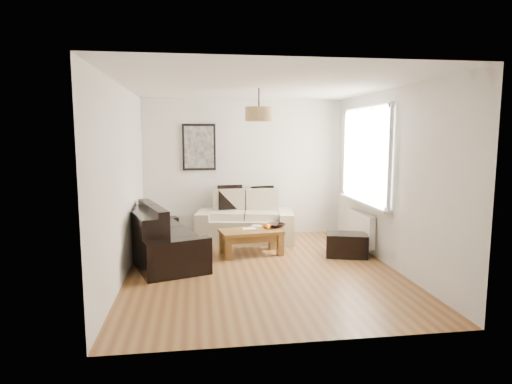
{
  "coord_description": "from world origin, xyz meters",
  "views": [
    {
      "loc": [
        -0.93,
        -5.99,
        1.94
      ],
      "look_at": [
        0.0,
        0.6,
        1.05
      ],
      "focal_mm": 30.36,
      "sensor_mm": 36.0,
      "label": 1
    }
  ],
  "objects": [
    {
      "name": "cushion_left",
      "position": [
        -0.29,
        1.99,
        0.77
      ],
      "size": [
        0.47,
        0.18,
        0.46
      ],
      "primitive_type": "cube",
      "rotation": [
        0.0,
        0.0,
        0.1
      ],
      "color": "black",
      "rests_on": "loveseat_cream"
    },
    {
      "name": "radiator",
      "position": [
        1.82,
        0.8,
        0.38
      ],
      "size": [
        0.1,
        0.9,
        0.52
      ],
      "primitive_type": "cube",
      "color": "white",
      "rests_on": "wall_right"
    },
    {
      "name": "window_bay",
      "position": [
        1.86,
        0.8,
        1.6
      ],
      "size": [
        0.14,
        1.9,
        1.6
      ],
      "primitive_type": null,
      "color": "white",
      "rests_on": "wall_right"
    },
    {
      "name": "ottoman",
      "position": [
        1.45,
        0.48,
        0.18
      ],
      "size": [
        0.74,
        0.59,
        0.37
      ],
      "primitive_type": "cube",
      "rotation": [
        0.0,
        0.0,
        -0.3
      ],
      "color": "black",
      "rests_on": "floor"
    },
    {
      "name": "wall_left",
      "position": [
        -1.9,
        0.0,
        1.3
      ],
      "size": [
        0.04,
        4.5,
        2.6
      ],
      "primitive_type": null,
      "color": "silver",
      "rests_on": "floor"
    },
    {
      "name": "poster",
      "position": [
        -0.85,
        2.22,
        1.7
      ],
      "size": [
        0.62,
        0.04,
        0.87
      ],
      "primitive_type": null,
      "color": "black",
      "rests_on": "wall_back"
    },
    {
      "name": "pendant_shade",
      "position": [
        0.0,
        0.3,
        2.23
      ],
      "size": [
        0.4,
        0.4,
        0.2
      ],
      "primitive_type": "cylinder",
      "color": "tan",
      "rests_on": "ceiling"
    },
    {
      "name": "orange_c",
      "position": [
        0.2,
        0.89,
        0.44
      ],
      "size": [
        0.11,
        0.11,
        0.09
      ],
      "primitive_type": "sphere",
      "rotation": [
        0.0,
        0.0,
        0.34
      ],
      "color": "#F34B14",
      "rests_on": "fruit_bowl"
    },
    {
      "name": "wall_back",
      "position": [
        0.0,
        2.25,
        1.3
      ],
      "size": [
        3.8,
        0.04,
        2.6
      ],
      "primitive_type": null,
      "color": "silver",
      "rests_on": "floor"
    },
    {
      "name": "wall_front",
      "position": [
        0.0,
        -2.25,
        1.3
      ],
      "size": [
        3.8,
        0.04,
        2.6
      ],
      "primitive_type": null,
      "color": "silver",
      "rests_on": "floor"
    },
    {
      "name": "wall_right",
      "position": [
        1.9,
        0.0,
        1.3
      ],
      "size": [
        0.04,
        4.5,
        2.6
      ],
      "primitive_type": null,
      "color": "silver",
      "rests_on": "floor"
    },
    {
      "name": "fruit_bowl",
      "position": [
        0.4,
        0.95,
        0.44
      ],
      "size": [
        0.34,
        0.34,
        0.07
      ],
      "primitive_type": "imported",
      "rotation": [
        0.0,
        0.0,
        0.33
      ],
      "color": "black",
      "rests_on": "coffee_table"
    },
    {
      "name": "loveseat_cream",
      "position": [
        -0.03,
        1.78,
        0.43
      ],
      "size": [
        1.87,
        1.22,
        0.86
      ],
      "primitive_type": null,
      "rotation": [
        0.0,
        0.0,
        -0.16
      ],
      "color": "beige",
      "rests_on": "floor"
    },
    {
      "name": "cushion_right",
      "position": [
        0.33,
        1.99,
        0.75
      ],
      "size": [
        0.45,
        0.24,
        0.43
      ],
      "primitive_type": "cube",
      "rotation": [
        0.0,
        0.0,
        0.26
      ],
      "color": "black",
      "rests_on": "loveseat_cream"
    },
    {
      "name": "papers",
      "position": [
        -0.07,
        0.91,
        0.41
      ],
      "size": [
        0.22,
        0.16,
        0.01
      ],
      "primitive_type": "cube",
      "rotation": [
        0.0,
        0.0,
        0.05
      ],
      "color": "white",
      "rests_on": "coffee_table"
    },
    {
      "name": "orange_a",
      "position": [
        0.22,
        0.85,
        0.44
      ],
      "size": [
        0.1,
        0.1,
        0.09
      ],
      "primitive_type": "sphere",
      "rotation": [
        0.0,
        0.0,
        0.24
      ],
      "color": "orange",
      "rests_on": "fruit_bowl"
    },
    {
      "name": "floor",
      "position": [
        0.0,
        0.0,
        0.0
      ],
      "size": [
        4.5,
        4.5,
        0.0
      ],
      "primitive_type": "plane",
      "color": "brown",
      "rests_on": "ground"
    },
    {
      "name": "orange_b",
      "position": [
        0.28,
        0.9,
        0.44
      ],
      "size": [
        0.07,
        0.07,
        0.06
      ],
      "primitive_type": "sphere",
      "rotation": [
        0.0,
        0.0,
        -0.17
      ],
      "color": "#DB6012",
      "rests_on": "fruit_bowl"
    },
    {
      "name": "ceiling",
      "position": [
        0.0,
        0.0,
        2.6
      ],
      "size": [
        3.8,
        4.5,
        0.0
      ],
      "primitive_type": null,
      "color": "white",
      "rests_on": "floor"
    },
    {
      "name": "coffee_table",
      "position": [
        -0.05,
        0.81,
        0.2
      ],
      "size": [
        1.05,
        0.68,
        0.4
      ],
      "primitive_type": null,
      "rotation": [
        0.0,
        0.0,
        0.15
      ],
      "color": "brown",
      "rests_on": "floor"
    },
    {
      "name": "sofa_leather",
      "position": [
        -1.43,
        0.6,
        0.4
      ],
      "size": [
        1.43,
        2.04,
        0.8
      ],
      "primitive_type": null,
      "rotation": [
        0.0,
        0.0,
        1.89
      ],
      "color": "black",
      "rests_on": "floor"
    }
  ]
}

